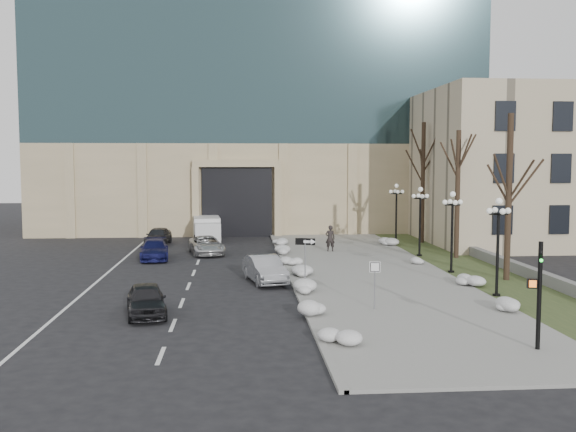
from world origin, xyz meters
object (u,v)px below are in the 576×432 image
(pedestrian, at_px, (330,238))
(keep_sign, at_px, (375,275))
(lamppost_d, at_px, (396,205))
(car_d, at_px, (206,245))
(traffic_signal, at_px, (538,298))
(car_a, at_px, (146,300))
(car_b, at_px, (265,269))
(box_truck, at_px, (207,229))
(lamppost_c, at_px, (420,212))
(car_c, at_px, (154,250))
(one_way_sign, at_px, (309,248))
(lamppost_a, at_px, (498,234))
(car_e, at_px, (158,236))
(lamppost_b, at_px, (452,221))

(pedestrian, xyz_separation_m, keep_sign, (-0.65, -17.86, 0.56))
(keep_sign, xyz_separation_m, lamppost_d, (6.37, 21.83, 1.47))
(car_d, relative_size, traffic_signal, 1.20)
(car_a, height_order, car_d, car_a)
(car_b, height_order, car_d, car_b)
(box_truck, bearing_deg, lamppost_d, -21.68)
(keep_sign, height_order, lamppost_c, lamppost_c)
(car_c, bearing_deg, one_way_sign, -59.26)
(car_c, bearing_deg, lamppost_a, -43.34)
(car_d, relative_size, one_way_sign, 1.66)
(keep_sign, relative_size, traffic_signal, 0.58)
(car_b, bearing_deg, car_a, -139.79)
(pedestrian, bearing_deg, car_a, 60.86)
(car_d, height_order, lamppost_c, lamppost_c)
(keep_sign, height_order, lamppost_d, lamppost_d)
(car_c, bearing_deg, box_truck, 68.22)
(one_way_sign, distance_m, traffic_signal, 12.14)
(car_e, relative_size, pedestrian, 2.19)
(car_a, height_order, pedestrian, pedestrian)
(car_a, xyz_separation_m, car_b, (5.28, 6.94, 0.06))
(pedestrian, xyz_separation_m, lamppost_a, (5.73, -15.54, 2.03))
(keep_sign, relative_size, lamppost_d, 0.46)
(car_a, xyz_separation_m, car_c, (-1.67, 15.71, -0.02))
(car_a, bearing_deg, car_e, 85.55)
(car_e, relative_size, traffic_signal, 1.07)
(car_a, height_order, car_b, car_b)
(car_e, distance_m, one_way_sign, 21.65)
(traffic_signal, distance_m, lamppost_a, 8.95)
(traffic_signal, xyz_separation_m, lamppost_a, (2.15, 8.60, 1.19))
(car_b, distance_m, lamppost_a, 12.01)
(car_e, height_order, one_way_sign, one_way_sign)
(pedestrian, distance_m, traffic_signal, 24.42)
(car_a, height_order, car_c, car_a)
(car_c, xyz_separation_m, lamppost_c, (17.75, -0.48, 2.43))
(box_truck, relative_size, traffic_signal, 1.62)
(box_truck, distance_m, traffic_signal, 34.95)
(car_d, relative_size, lamppost_a, 0.96)
(lamppost_b, bearing_deg, car_c, 158.53)
(car_c, relative_size, lamppost_a, 0.93)
(car_e, relative_size, lamppost_c, 0.85)
(car_c, xyz_separation_m, lamppost_b, (17.75, -6.98, 2.43))
(box_truck, bearing_deg, car_d, -92.33)
(car_b, relative_size, box_truck, 0.72)
(car_a, bearing_deg, one_way_sign, 17.27)
(lamppost_c, bearing_deg, lamppost_a, -90.00)
(pedestrian, distance_m, keep_sign, 17.88)
(car_b, height_order, lamppost_c, lamppost_c)
(pedestrian, distance_m, box_truck, 12.39)
(car_a, bearing_deg, lamppost_b, 18.29)
(one_way_sign, relative_size, lamppost_d, 0.58)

